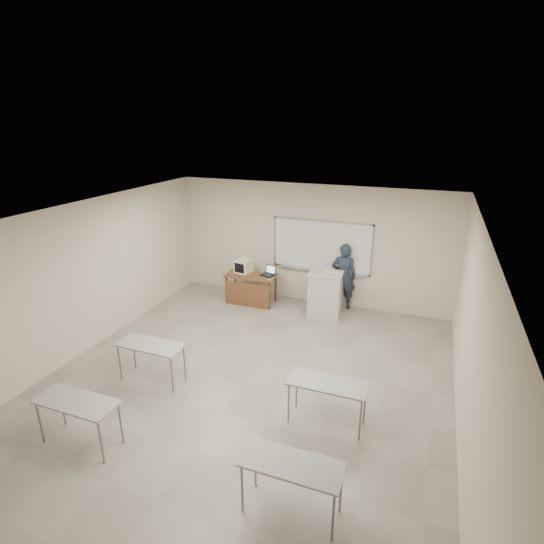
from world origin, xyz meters
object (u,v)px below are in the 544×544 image
at_px(whiteboard, 322,247).
at_px(mouse, 268,280).
at_px(podium, 325,294).
at_px(keyboard, 333,272).
at_px(laptop, 268,273).
at_px(instructor_desk, 249,285).
at_px(presenter, 344,276).
at_px(crt_monitor, 244,266).

xyz_separation_m(whiteboard, mouse, (-1.08, -0.87, -0.71)).
bearing_deg(podium, keyboard, 23.66).
distance_m(whiteboard, mouse, 1.55).
bearing_deg(mouse, laptop, 100.85).
relative_size(instructor_desk, keyboard, 2.97).
xyz_separation_m(laptop, keyboard, (1.69, -0.17, 0.30)).
height_order(podium, presenter, presenter).
height_order(laptop, mouse, laptop).
xyz_separation_m(instructor_desk, podium, (1.94, 0.01, 0.04)).
xyz_separation_m(crt_monitor, presenter, (2.49, 0.41, -0.09)).
xyz_separation_m(whiteboard, keyboard, (0.47, -0.69, -0.37)).
height_order(instructor_desk, mouse, mouse).
bearing_deg(crt_monitor, presenter, 18.93).
bearing_deg(crt_monitor, mouse, -12.51).
distance_m(whiteboard, crt_monitor, 2.03).
bearing_deg(mouse, podium, -7.99).
bearing_deg(crt_monitor, instructor_desk, -33.46).
xyz_separation_m(crt_monitor, laptop, (0.65, 0.03, -0.11)).
height_order(crt_monitor, mouse, crt_monitor).
bearing_deg(whiteboard, crt_monitor, -163.86).
bearing_deg(presenter, whiteboard, -20.86).
height_order(mouse, keyboard, keyboard).
relative_size(laptop, mouse, 3.52).
xyz_separation_m(whiteboard, presenter, (0.61, -0.13, -0.65)).
bearing_deg(crt_monitor, whiteboard, 25.76).
distance_m(whiteboard, instructor_desk, 2.04).
bearing_deg(laptop, podium, 10.21).
xyz_separation_m(instructor_desk, laptop, (0.40, 0.26, 0.29)).
height_order(podium, crt_monitor, same).
relative_size(podium, keyboard, 2.59).
distance_m(laptop, keyboard, 1.73).
relative_size(instructor_desk, laptop, 3.98).
height_order(laptop, presenter, presenter).
distance_m(podium, keyboard, 0.58).
bearing_deg(keyboard, presenter, 80.90).
relative_size(whiteboard, instructor_desk, 1.97).
relative_size(whiteboard, podium, 2.26).
relative_size(instructor_desk, presenter, 0.76).
bearing_deg(crt_monitor, laptop, 12.18).
distance_m(instructor_desk, keyboard, 2.18).
relative_size(podium, crt_monitor, 2.60).
bearing_deg(laptop, presenter, 31.21).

